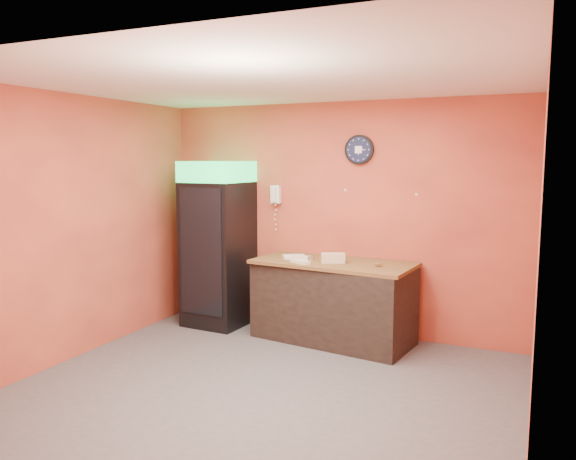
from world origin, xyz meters
The scene contains 15 objects.
floor centered at (0.00, 0.00, 0.00)m, with size 4.50×4.50×0.00m, color #47474C.
back_wall centered at (0.00, 2.00, 1.40)m, with size 4.50×0.02×2.80m, color #D45B3B.
left_wall centered at (-2.25, 0.00, 1.40)m, with size 0.02×4.00×2.80m, color #D45B3B.
right_wall centered at (2.25, 0.00, 1.40)m, with size 0.02×4.00×2.80m, color #D45B3B.
ceiling centered at (0.00, 0.00, 2.80)m, with size 4.50×4.00×0.02m, color white.
beverage_cooler centered at (-1.48, 1.60, 1.02)m, with size 0.77×0.78×2.09m.
prep_counter centered at (0.10, 1.60, 0.45)m, with size 1.81×0.80×0.90m, color black.
wall_clock centered at (0.27, 1.97, 2.23)m, with size 0.35×0.06×0.35m.
wall_phone centered at (-0.81, 1.95, 1.68)m, with size 0.12×0.11×0.23m.
butcher_paper centered at (0.10, 1.60, 0.92)m, with size 1.84×0.86×0.04m, color brown.
sub_roll_stack centered at (0.13, 1.49, 1.00)m, with size 0.28×0.20×0.11m.
wrapped_sandwich_left centered at (-0.34, 1.55, 0.96)m, with size 0.27×0.11×0.04m, color silver.
wrapped_sandwich_mid centered at (-0.21, 1.34, 0.96)m, with size 0.25×0.10×0.04m, color silver.
wrapped_sandwich_right centered at (-0.42, 1.62, 0.96)m, with size 0.26×0.10×0.04m, color silver.
kitchen_tool centered at (-0.17, 1.58, 0.97)m, with size 0.06×0.06×0.06m, color silver.
Camera 1 is at (2.24, -4.45, 2.13)m, focal length 35.00 mm.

